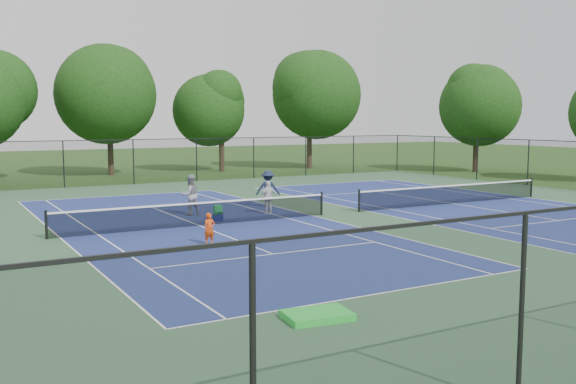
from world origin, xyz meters
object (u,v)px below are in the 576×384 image
ball_crate (218,218)px  child_player (209,229)px  tree_back_b (109,90)px  tree_back_c (221,105)px  tree_back_d (310,91)px  bystander_a (268,197)px  tree_side_e (477,101)px  ball_hopper (218,210)px  bystander_b (268,189)px  instructor (190,195)px

ball_crate → child_player: bearing=-116.6°
tree_back_b → tree_back_c: 9.12m
tree_back_d → bystander_a: bearing=-125.5°
tree_side_e → ball_hopper: (-28.84, -13.23, -5.31)m
bystander_a → ball_hopper: bearing=14.1°
tree_side_e → ball_crate: 32.23m
tree_back_d → tree_back_b: bearing=173.3°
bystander_b → ball_hopper: (-3.94, -2.84, -0.42)m
bystander_a → ball_hopper: 3.06m
tree_side_e → bystander_a: tree_side_e is taller
tree_side_e → ball_crate: (-28.84, -13.23, -5.66)m
bystander_a → bystander_b: 2.22m
child_player → ball_crate: child_player is taller
tree_back_c → ball_hopper: 27.01m
child_player → ball_crate: (2.30, 4.61, -0.40)m
tree_side_e → tree_back_d: bearing=135.0°
instructor → tree_back_d: bearing=-139.5°
bystander_a → tree_back_c: bearing=-111.3°
instructor → ball_hopper: size_ratio=4.77×
tree_back_b → instructor: bearing=-95.6°
ball_crate → instructor: bearing=100.3°
tree_back_d → tree_side_e: bearing=-45.0°
tree_back_d → bystander_a: size_ratio=6.74×
bystander_a → bystander_b: (1.02, 1.97, 0.15)m
tree_side_e → ball_hopper: tree_side_e is taller
bystander_a → bystander_b: bearing=-119.9°
tree_back_c → bystander_b: bearing=-107.9°
tree_back_d → child_player: size_ratio=9.30×
child_player → instructor: 7.09m
tree_back_b → tree_back_c: tree_back_b is taller
child_player → instructor: (1.90, 6.82, 0.37)m
tree_back_c → ball_crate: 27.07m
instructor → ball_hopper: bearing=93.3°
tree_back_d → ball_crate: tree_back_d is taller
tree_back_c → bystander_b: 22.93m
tree_back_c → tree_side_e: size_ratio=0.95×
child_player → ball_hopper: (2.30, 4.61, -0.06)m
tree_back_d → ball_crate: 30.64m
tree_side_e → ball_crate: size_ratio=22.44×
child_player → bystander_b: bearing=50.9°
instructor → ball_crate: (0.40, -2.22, -0.78)m
tree_back_b → tree_back_d: 17.12m
bystander_a → bystander_b: size_ratio=0.84×
bystander_b → instructor: bearing=38.9°
ball_crate → tree_back_c: bearing=65.9°
instructor → bystander_b: size_ratio=1.01×
tree_back_d → instructor: (-19.25, -21.01, -5.89)m
tree_back_c → tree_back_d: (8.00, -1.00, 1.34)m
tree_back_c → bystander_b: size_ratio=4.58×
tree_back_b → child_player: 30.72m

